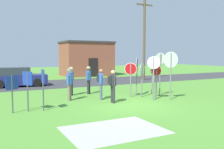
{
  "coord_description": "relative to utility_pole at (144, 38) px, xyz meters",
  "views": [
    {
      "loc": [
        -6.33,
        -10.27,
        2.48
      ],
      "look_at": [
        0.49,
        2.82,
        1.3
      ],
      "focal_mm": 39.85,
      "sensor_mm": 36.0,
      "label": 1
    }
  ],
  "objects": [
    {
      "name": "building_background",
      "position": [
        -2.94,
        7.68,
        -2.08
      ],
      "size": [
        5.8,
        4.21,
        4.03
      ],
      "color": "brown",
      "rests_on": "ground"
    },
    {
      "name": "stop_sign_nearest",
      "position": [
        -6.3,
        -7.72,
        -2.74
      ],
      "size": [
        0.58,
        0.44,
        2.01
      ],
      "color": "slate",
      "rests_on": "ground"
    },
    {
      "name": "ground_plane",
      "position": [
        -7.61,
        -9.75,
        -4.1
      ],
      "size": [
        80.0,
        80.0,
        0.0
      ],
      "primitive_type": "plane",
      "color": "#518E33"
    },
    {
      "name": "stop_sign_leaning_right",
      "position": [
        -5.36,
        -8.91,
        -2.84
      ],
      "size": [
        0.62,
        0.16,
        1.9
      ],
      "color": "slate",
      "rests_on": "ground"
    },
    {
      "name": "street_asphalt",
      "position": [
        -7.61,
        0.98,
        -4.1
      ],
      "size": [
        60.0,
        6.4,
        0.01
      ],
      "primitive_type": "cube",
      "color": "#38383A",
      "rests_on": "ground"
    },
    {
      "name": "info_panel_leftmost",
      "position": [
        -12.88,
        -8.84,
        -3.0
      ],
      "size": [
        0.54,
        0.31,
        1.6
      ],
      "color": "#4C4C51",
      "rests_on": "ground"
    },
    {
      "name": "person_in_teal",
      "position": [
        -8.04,
        -5.49,
        -3.12
      ],
      "size": [
        0.41,
        0.45,
        1.74
      ],
      "color": "#2D2D33",
      "rests_on": "ground"
    },
    {
      "name": "stop_sign_rear_left",
      "position": [
        -4.57,
        -8.24,
        -2.36
      ],
      "size": [
        0.68,
        0.19,
        2.59
      ],
      "color": "slate",
      "rests_on": "ground"
    },
    {
      "name": "person_with_sunhat",
      "position": [
        -8.07,
        -8.81,
        -3.12
      ],
      "size": [
        0.37,
        0.57,
        1.69
      ],
      "color": "#2D2D33",
      "rests_on": "ground"
    },
    {
      "name": "stop_sign_leaning_left",
      "position": [
        -5.71,
        -8.02,
        -2.75
      ],
      "size": [
        0.65,
        0.48,
        1.99
      ],
      "color": "slate",
      "rests_on": "ground"
    },
    {
      "name": "stop_sign_rear_right",
      "position": [
        -5.73,
        -7.49,
        -2.49
      ],
      "size": [
        0.53,
        0.65,
        2.34
      ],
      "color": "slate",
      "rests_on": "ground"
    },
    {
      "name": "stop_sign_tallest",
      "position": [
        -5.04,
        -8.29,
        -2.56
      ],
      "size": [
        0.59,
        0.4,
        2.29
      ],
      "color": "slate",
      "rests_on": "ground"
    },
    {
      "name": "utility_pole",
      "position": [
        0.0,
        0.0,
        0.0
      ],
      "size": [
        1.8,
        0.24,
        7.84
      ],
      "color": "brown",
      "rests_on": "ground"
    },
    {
      "name": "person_holding_notes",
      "position": [
        -9.82,
        -7.13,
        -3.12
      ],
      "size": [
        0.38,
        0.49,
        1.74
      ],
      "color": "#7A6B56",
      "rests_on": "ground"
    },
    {
      "name": "stop_sign_low_front",
      "position": [
        -5.74,
        -9.16,
        -2.49
      ],
      "size": [
        0.48,
        0.52,
        2.39
      ],
      "color": "slate",
      "rests_on": "ground"
    },
    {
      "name": "concrete_path",
      "position": [
        -10.19,
        -12.95,
        -4.1
      ],
      "size": [
        3.2,
        2.4,
        0.01
      ],
      "primitive_type": "cube",
      "color": "#ADAAA3",
      "rests_on": "ground"
    },
    {
      "name": "stop_sign_center_cluster",
      "position": [
        -4.49,
        -7.4,
        -2.76
      ],
      "size": [
        0.65,
        0.42,
        1.98
      ],
      "color": "slate",
      "rests_on": "ground"
    },
    {
      "name": "parked_car_on_street",
      "position": [
        -11.59,
        0.57,
        -3.41
      ],
      "size": [
        4.4,
        2.21,
        1.51
      ],
      "color": "navy",
      "rests_on": "ground"
    },
    {
      "name": "person_in_blue",
      "position": [
        -8.2,
        -7.64,
        -3.12
      ],
      "size": [
        0.45,
        0.53,
        1.69
      ],
      "color": "#4C5670",
      "rests_on": "ground"
    },
    {
      "name": "info_panel_rightmost",
      "position": [
        -11.61,
        -8.95,
        -2.83
      ],
      "size": [
        0.06,
        0.6,
        1.84
      ],
      "color": "#4C4C51",
      "rests_on": "ground"
    },
    {
      "name": "info_panel_middle",
      "position": [
        -12.25,
        -8.8,
        -2.89
      ],
      "size": [
        0.33,
        0.52,
        1.75
      ],
      "color": "#4C4C51",
      "rests_on": "ground"
    },
    {
      "name": "stop_sign_far_back",
      "position": [
        -4.85,
        -9.51,
        -2.26
      ],
      "size": [
        0.86,
        0.18,
        2.64
      ],
      "color": "slate",
      "rests_on": "ground"
    },
    {
      "name": "person_on_left",
      "position": [
        -9.2,
        -5.56,
        -3.12
      ],
      "size": [
        0.37,
        0.5,
        1.74
      ],
      "color": "#2D2D33",
      "rests_on": "ground"
    }
  ]
}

